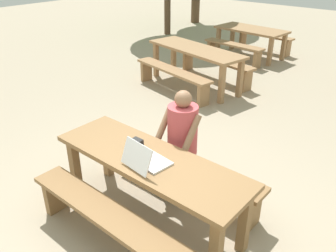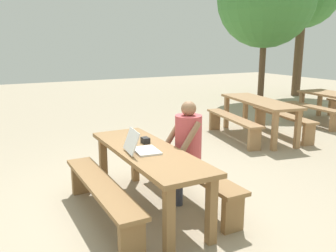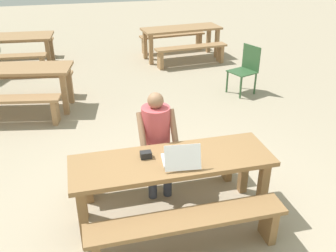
{
  "view_description": "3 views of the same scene",
  "coord_description": "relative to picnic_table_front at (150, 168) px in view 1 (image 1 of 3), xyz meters",
  "views": [
    {
      "loc": [
        1.97,
        -2.03,
        2.55
      ],
      "look_at": [
        0.02,
        0.25,
        0.99
      ],
      "focal_mm": 37.23,
      "sensor_mm": 36.0,
      "label": 1
    },
    {
      "loc": [
        3.56,
        -1.64,
        1.93
      ],
      "look_at": [
        0.02,
        0.25,
        0.99
      ],
      "focal_mm": 38.42,
      "sensor_mm": 36.0,
      "label": 2
    },
    {
      "loc": [
        -0.84,
        -3.13,
        2.78
      ],
      "look_at": [
        0.02,
        0.25,
        0.99
      ],
      "focal_mm": 40.03,
      "sensor_mm": 36.0,
      "label": 3
    }
  ],
  "objects": [
    {
      "name": "laptop",
      "position": [
        0.06,
        -0.12,
        0.18
      ],
      "size": [
        0.39,
        0.38,
        0.26
      ],
      "rotation": [
        0.0,
        0.0,
        3.03
      ],
      "color": "white",
      "rests_on": "picnic_table_front"
    },
    {
      "name": "picnic_table_mid",
      "position": [
        -2.0,
        3.45,
        0.03
      ],
      "size": [
        2.23,
        1.08,
        0.78
      ],
      "rotation": [
        0.0,
        0.0,
        -0.19
      ],
      "color": "#9E754C",
      "rests_on": "ground"
    },
    {
      "name": "bench_far",
      "position": [
        0.0,
        0.56,
        -0.29
      ],
      "size": [
        1.92,
        0.3,
        0.45
      ],
      "color": "olive",
      "rests_on": "ground"
    },
    {
      "name": "picnic_table_front",
      "position": [
        0.0,
        0.0,
        0.0
      ],
      "size": [
        2.08,
        0.66,
        0.74
      ],
      "color": "olive",
      "rests_on": "ground"
    },
    {
      "name": "bench_mid_south",
      "position": [
        -2.11,
        2.87,
        -0.28
      ],
      "size": [
        1.95,
        0.66,
        0.46
      ],
      "rotation": [
        0.0,
        0.0,
        -0.19
      ],
      "color": "#9E754C",
      "rests_on": "ground"
    },
    {
      "name": "bench_distant_south",
      "position": [
        -2.24,
        5.34,
        -0.29
      ],
      "size": [
        1.58,
        0.43,
        0.46
      ],
      "rotation": [
        0.0,
        0.0,
        -0.09
      ],
      "color": "#9E754C",
      "rests_on": "ground"
    },
    {
      "name": "person_seated",
      "position": [
        -0.04,
        0.53,
        0.11
      ],
      "size": [
        0.43,
        0.42,
        1.25
      ],
      "color": "#333847",
      "rests_on": "ground"
    },
    {
      "name": "picnic_table_distant",
      "position": [
        -2.18,
        6.04,
        -0.02
      ],
      "size": [
        1.8,
        0.97,
        0.72
      ],
      "rotation": [
        0.0,
        0.0,
        -0.09
      ],
      "color": "#9E754C",
      "rests_on": "ground"
    },
    {
      "name": "ground_plane",
      "position": [
        0.0,
        0.0,
        -0.63
      ],
      "size": [
        30.0,
        30.0,
        0.0
      ],
      "primitive_type": "plane",
      "color": "tan"
    },
    {
      "name": "bench_distant_north",
      "position": [
        -2.12,
        6.75,
        -0.29
      ],
      "size": [
        1.58,
        0.43,
        0.46
      ],
      "rotation": [
        0.0,
        0.0,
        -0.09
      ],
      "color": "#9E754C",
      "rests_on": "ground"
    },
    {
      "name": "bench_near",
      "position": [
        0.0,
        -0.56,
        -0.29
      ],
      "size": [
        1.92,
        0.3,
        0.45
      ],
      "color": "olive",
      "rests_on": "ground"
    },
    {
      "name": "small_pouch",
      "position": [
        -0.25,
        0.09,
        0.15
      ],
      "size": [
        0.11,
        0.08,
        0.07
      ],
      "color": "black",
      "rests_on": "picnic_table_front"
    },
    {
      "name": "bench_mid_north",
      "position": [
        -1.89,
        4.02,
        -0.28
      ],
      "size": [
        1.95,
        0.66,
        0.46
      ],
      "rotation": [
        0.0,
        0.0,
        -0.19
      ],
      "color": "#9E754C",
      "rests_on": "ground"
    }
  ]
}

